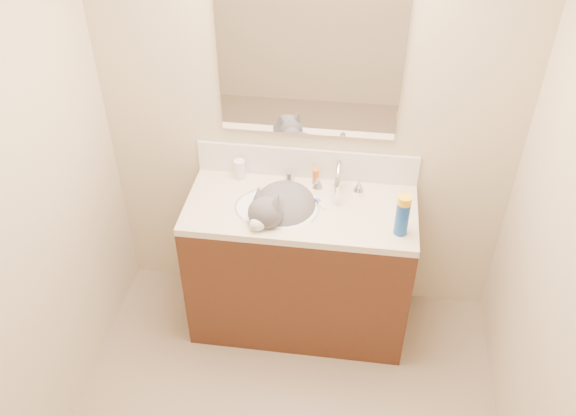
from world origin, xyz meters
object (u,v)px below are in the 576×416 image
(basin, at_px, (277,218))
(faucet, at_px, (338,180))
(vanity_cabinet, at_px, (300,269))
(pill_bottle, at_px, (240,169))
(spray_can, at_px, (402,218))
(amber_bottle, at_px, (316,177))
(cat, at_px, (281,210))
(silver_jar, at_px, (289,176))

(basin, distance_m, faucet, 0.38)
(vanity_cabinet, height_order, faucet, faucet)
(basin, distance_m, pill_bottle, 0.36)
(pill_bottle, distance_m, spray_can, 0.94)
(spray_can, bearing_deg, amber_bottle, 142.00)
(cat, xyz_separation_m, silver_jar, (0.01, 0.25, 0.04))
(faucet, distance_m, spray_can, 0.43)
(cat, relative_size, pill_bottle, 4.67)
(cat, height_order, pill_bottle, cat)
(basin, xyz_separation_m, pill_bottle, (-0.24, 0.24, 0.12))
(faucet, distance_m, cat, 0.34)
(vanity_cabinet, distance_m, basin, 0.40)
(basin, bearing_deg, cat, 3.16)
(faucet, bearing_deg, basin, -150.88)
(cat, xyz_separation_m, amber_bottle, (0.15, 0.24, 0.06))
(pill_bottle, bearing_deg, spray_can, -22.08)
(silver_jar, bearing_deg, pill_bottle, -178.06)
(basin, bearing_deg, faucet, 29.12)
(vanity_cabinet, distance_m, amber_bottle, 0.54)
(amber_bottle, bearing_deg, vanity_cabinet, -104.90)
(vanity_cabinet, distance_m, faucet, 0.58)
(pill_bottle, bearing_deg, vanity_cabinet, -30.00)
(vanity_cabinet, xyz_separation_m, spray_can, (0.51, -0.14, 0.54))
(pill_bottle, relative_size, silver_jar, 1.91)
(basin, bearing_deg, amber_bottle, 53.69)
(amber_bottle, bearing_deg, cat, -122.94)
(pill_bottle, distance_m, silver_jar, 0.27)
(basin, height_order, silver_jar, silver_jar)
(faucet, bearing_deg, spray_can, -40.65)
(vanity_cabinet, bearing_deg, pill_bottle, 150.00)
(amber_bottle, distance_m, spray_can, 0.57)
(vanity_cabinet, relative_size, cat, 2.34)
(faucet, xyz_separation_m, pill_bottle, (-0.54, 0.07, -0.03))
(basin, relative_size, cat, 0.88)
(spray_can, bearing_deg, silver_jar, 148.79)
(faucet, bearing_deg, silver_jar, 163.31)
(pill_bottle, xyz_separation_m, spray_can, (0.87, -0.35, 0.04))
(basin, relative_size, faucet, 1.61)
(faucet, xyz_separation_m, silver_jar, (-0.27, 0.08, -0.06))
(basin, distance_m, amber_bottle, 0.32)
(silver_jar, xyz_separation_m, spray_can, (0.60, -0.36, 0.06))
(faucet, relative_size, amber_bottle, 3.09)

